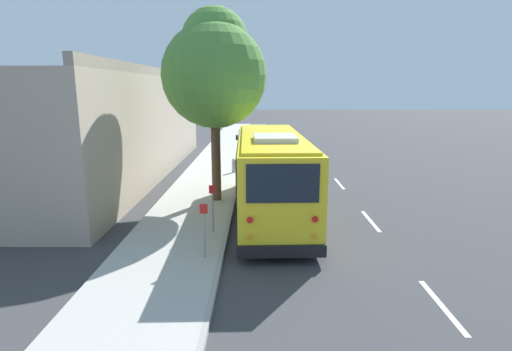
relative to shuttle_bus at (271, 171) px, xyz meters
name	(u,v)px	position (x,y,z in m)	size (l,w,h in m)	color
ground_plane	(276,221)	(-0.71, -0.18, -1.79)	(160.00, 160.00, 0.00)	#3D3D3F
sidewalk_slab	(186,219)	(-0.71, 3.24, -1.71)	(80.00, 3.18, 0.15)	#B2AFA8
curb_strip	(230,219)	(-0.71, 1.58, -1.71)	(80.00, 0.14, 0.15)	#9D9A94
shuttle_bus	(271,171)	(0.00, 0.00, 0.00)	(9.41, 3.03, 3.34)	yellow
parked_sedan_tan	(261,152)	(12.09, 0.33, -1.20)	(4.57, 1.86, 1.26)	tan
parked_sedan_navy	(261,141)	(18.31, 0.33, -1.20)	(4.66, 2.06, 1.26)	#19234C
parked_sedan_gray	(259,132)	(25.20, 0.44, -1.18)	(4.49, 1.98, 1.31)	slate
street_tree	(214,69)	(1.88, 2.31, 3.90)	(4.29, 4.29, 8.04)	brown
sign_post_near	(204,230)	(-4.33, 2.03, -0.81)	(0.06, 0.22, 1.59)	gray
sign_post_far	(213,208)	(-2.20, 2.03, -0.81)	(0.06, 0.22, 1.61)	gray
fire_hydrant	(234,165)	(7.47, 1.93, -1.23)	(0.22, 0.22, 0.81)	#99999E
building_backdrop	(95,126)	(7.62, 9.80, 0.99)	(21.75, 8.08, 5.93)	tan
lane_stripe_behind	(442,306)	(-6.65, -3.74, -1.78)	(2.40, 0.14, 0.01)	silver
lane_stripe_mid	(371,221)	(-0.65, -3.74, -1.78)	(2.40, 0.14, 0.01)	silver
lane_stripe_ahead	(339,184)	(5.35, -3.74, -1.78)	(2.40, 0.14, 0.01)	silver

